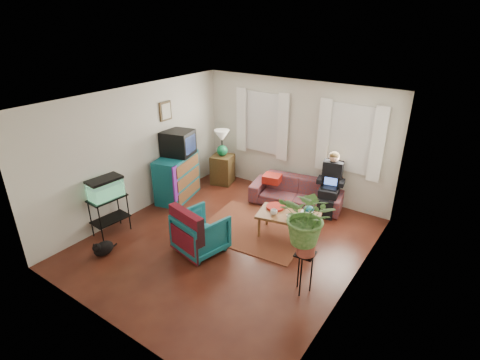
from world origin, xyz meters
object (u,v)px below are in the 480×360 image
Objects in this scene: coffee_table at (288,225)px; aquarium_stand at (110,215)px; dresser at (177,177)px; side_table at (223,169)px; sofa at (297,188)px; plant_stand at (304,273)px; armchair at (201,231)px.

aquarium_stand is at bearing -160.08° from coffee_table.
side_table is at bearing 59.96° from dresser.
sofa reaches higher than plant_stand.
sofa reaches higher than side_table.
coffee_table is (2.80, -0.00, -0.27)m from dresser.
sofa is at bearing 13.55° from dresser.
side_table is 0.94× the size of aquarium_stand.
dresser is at bearing -163.76° from sofa.
dresser is 1.49× the size of aquarium_stand.
side_table is 0.63× the size of coffee_table.
plant_stand is (3.37, -2.45, -0.01)m from side_table.
armchair is 1.65m from coffee_table.
dresser reaches higher than aquarium_stand.
sofa is 3.85m from aquarium_stand.
dresser is (-2.34, -1.24, 0.12)m from sofa.
side_table is 0.89× the size of armchair.
sofa is 1.75× the size of dresser.
aquarium_stand is (-2.35, -3.06, -0.01)m from sofa.
aquarium_stand reaches higher than plant_stand.
sofa is 2.61× the size of aquarium_stand.
aquarium_stand is 3.77m from plant_stand.
armchair reaches higher than aquarium_stand.
sofa reaches higher than aquarium_stand.
armchair is 0.71× the size of coffee_table.
sofa is at bearing -90.93° from armchair.
side_table is 4.17m from plant_stand.
armchair is 1.15× the size of plant_stand.
plant_stand is at bearing -32.82° from dresser.
side_table is 1.03× the size of plant_stand.
armchair reaches higher than side_table.
dresser reaches higher than coffee_table.
aquarium_stand is at bearing -96.58° from side_table.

